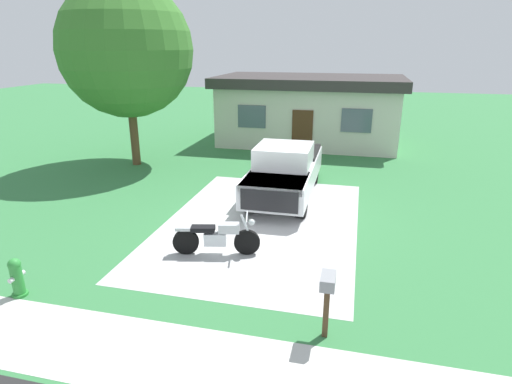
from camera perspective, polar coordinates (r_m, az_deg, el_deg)
name	(u,v)px	position (r m, az deg, el deg)	size (l,w,h in m)	color
ground_plane	(261,223)	(12.72, 0.66, -4.23)	(80.00, 80.00, 0.00)	#357842
driveway_pad	(261,223)	(12.72, 0.66, -4.21)	(5.62, 8.45, 0.01)	#B9B9B9
sidewalk_strip	(181,360)	(7.83, -10.03, -21.37)	(36.00, 1.80, 0.01)	beige
motorcycle	(217,237)	(10.79, -5.27, -6.03)	(2.18, 0.84, 1.09)	black
pickup_truck	(286,169)	(14.82, 4.03, 3.07)	(2.02, 5.64, 1.90)	black
fire_hydrant	(17,278)	(10.39, -29.44, -9.98)	(0.32, 0.40, 0.87)	#2D8C38
mailbox	(327,289)	(7.77, 9.58, -12.78)	(0.26, 0.48, 1.26)	#4C3823
shade_tree	(126,50)	(19.08, -17.04, 17.79)	(5.50, 5.50, 7.61)	brown
neighbor_house	(309,109)	(23.21, 7.14, 10.97)	(9.60, 5.60, 3.50)	beige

